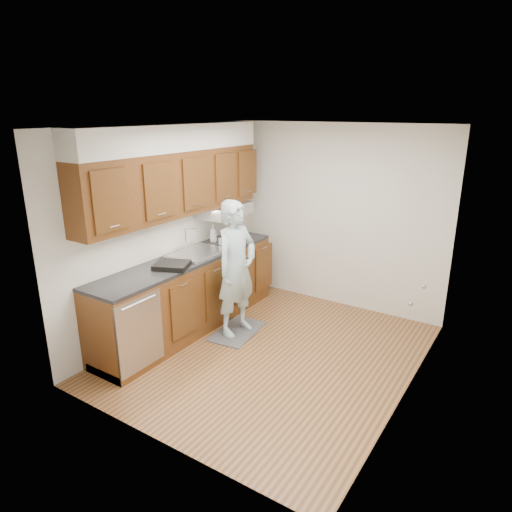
{
  "coord_description": "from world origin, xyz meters",
  "views": [
    {
      "loc": [
        2.37,
        -3.96,
        2.66
      ],
      "look_at": [
        -0.37,
        0.25,
        1.04
      ],
      "focal_mm": 32.0,
      "sensor_mm": 36.0,
      "label": 1
    }
  ],
  "objects_px": {
    "soap_bottle_b": "(232,233)",
    "soda_can": "(229,245)",
    "soap_bottle_a": "(213,233)",
    "steel_can": "(221,242)",
    "soap_bottle_c": "(232,235)",
    "dish_rack": "(172,265)",
    "person": "(236,260)"
  },
  "relations": [
    {
      "from": "soap_bottle_b",
      "to": "soda_can",
      "type": "distance_m",
      "value": 0.41
    },
    {
      "from": "soap_bottle_a",
      "to": "steel_can",
      "type": "xyz_separation_m",
      "value": [
        0.21,
        -0.11,
        -0.07
      ]
    },
    {
      "from": "soap_bottle_c",
      "to": "steel_can",
      "type": "xyz_separation_m",
      "value": [
        0.01,
        -0.28,
        -0.02
      ]
    },
    {
      "from": "soap_bottle_b",
      "to": "soda_can",
      "type": "relative_size",
      "value": 1.85
    },
    {
      "from": "soap_bottle_c",
      "to": "dish_rack",
      "type": "distance_m",
      "value": 1.27
    },
    {
      "from": "soap_bottle_c",
      "to": "steel_can",
      "type": "bearing_deg",
      "value": -87.44
    },
    {
      "from": "soap_bottle_a",
      "to": "soap_bottle_b",
      "type": "bearing_deg",
      "value": 45.4
    },
    {
      "from": "soap_bottle_b",
      "to": "steel_can",
      "type": "xyz_separation_m",
      "value": [
        0.03,
        -0.29,
        -0.05
      ]
    },
    {
      "from": "soap_bottle_a",
      "to": "soda_can",
      "type": "distance_m",
      "value": 0.43
    },
    {
      "from": "steel_can",
      "to": "dish_rack",
      "type": "distance_m",
      "value": 0.99
    },
    {
      "from": "person",
      "to": "soda_can",
      "type": "distance_m",
      "value": 0.47
    },
    {
      "from": "soap_bottle_c",
      "to": "soda_can",
      "type": "bearing_deg",
      "value": -59.53
    },
    {
      "from": "person",
      "to": "soap_bottle_a",
      "type": "distance_m",
      "value": 0.89
    },
    {
      "from": "dish_rack",
      "to": "soda_can",
      "type": "bearing_deg",
      "value": 57.95
    },
    {
      "from": "soda_can",
      "to": "person",
      "type": "bearing_deg",
      "value": -43.7
    },
    {
      "from": "soap_bottle_a",
      "to": "soda_can",
      "type": "bearing_deg",
      "value": -23.1
    },
    {
      "from": "soap_bottle_c",
      "to": "soda_can",
      "type": "height_order",
      "value": "soap_bottle_c"
    },
    {
      "from": "person",
      "to": "dish_rack",
      "type": "distance_m",
      "value": 0.77
    },
    {
      "from": "soap_bottle_a",
      "to": "soap_bottle_b",
      "type": "height_order",
      "value": "soap_bottle_a"
    },
    {
      "from": "soap_bottle_c",
      "to": "dish_rack",
      "type": "xyz_separation_m",
      "value": [
        0.07,
        -1.26,
        -0.05
      ]
    },
    {
      "from": "soda_can",
      "to": "steel_can",
      "type": "relative_size",
      "value": 0.98
    },
    {
      "from": "person",
      "to": "soap_bottle_b",
      "type": "distance_m",
      "value": 0.88
    },
    {
      "from": "soap_bottle_a",
      "to": "soap_bottle_b",
      "type": "xyz_separation_m",
      "value": [
        0.18,
        0.18,
        -0.02
      ]
    },
    {
      "from": "soda_can",
      "to": "steel_can",
      "type": "height_order",
      "value": "steel_can"
    },
    {
      "from": "soap_bottle_b",
      "to": "steel_can",
      "type": "distance_m",
      "value": 0.3
    },
    {
      "from": "soap_bottle_a",
      "to": "soap_bottle_c",
      "type": "xyz_separation_m",
      "value": [
        0.19,
        0.17,
        -0.04
      ]
    },
    {
      "from": "soda_can",
      "to": "dish_rack",
      "type": "relative_size",
      "value": 0.31
    },
    {
      "from": "soda_can",
      "to": "steel_can",
      "type": "xyz_separation_m",
      "value": [
        -0.18,
        0.06,
        0.0
      ]
    },
    {
      "from": "person",
      "to": "dish_rack",
      "type": "height_order",
      "value": "person"
    },
    {
      "from": "soda_can",
      "to": "dish_rack",
      "type": "xyz_separation_m",
      "value": [
        -0.13,
        -0.93,
        -0.03
      ]
    },
    {
      "from": "soap_bottle_a",
      "to": "soda_can",
      "type": "relative_size",
      "value": 2.19
    },
    {
      "from": "soap_bottle_a",
      "to": "soap_bottle_b",
      "type": "distance_m",
      "value": 0.26
    }
  ]
}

